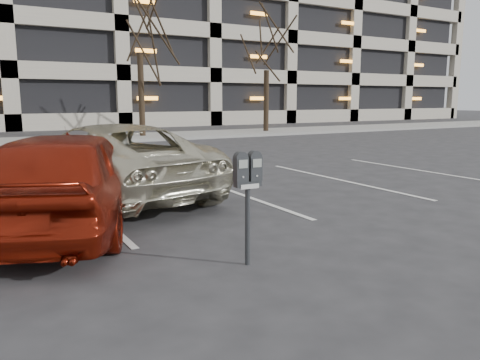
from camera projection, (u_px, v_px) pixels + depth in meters
name	position (u px, v px, depth m)	size (l,w,h in m)	color
ground	(224.00, 228.00, 6.72)	(140.00, 140.00, 0.00)	#28282B
sidewalk	(54.00, 140.00, 20.41)	(80.00, 4.00, 0.12)	gray
stall_lines	(90.00, 207.00, 8.00)	(16.90, 5.20, 0.00)	silver
parking_garage	(164.00, 11.00, 39.97)	(52.00, 20.00, 19.00)	black
tree_d	(267.00, 31.00, 24.86)	(3.30, 3.30, 7.51)	black
parking_meter	(248.00, 180.00, 5.08)	(0.32, 0.14, 1.25)	black
suv_silver	(108.00, 161.00, 8.67)	(3.32, 5.39, 1.40)	beige
car_red	(67.00, 179.00, 6.55)	(1.72, 4.29, 1.46)	maroon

